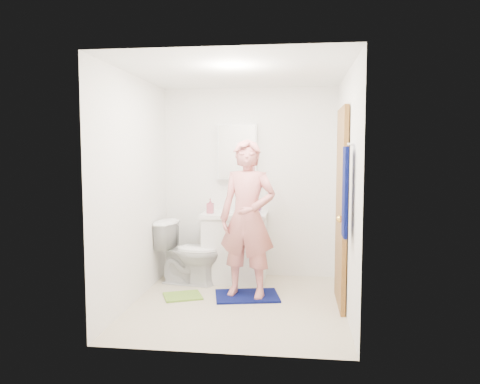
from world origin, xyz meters
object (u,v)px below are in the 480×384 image
object	(u,v)px
soap_dispenser	(210,206)
man	(247,218)
medicine_cabinet	(237,152)
vanity_cabinet	(235,248)
towel	(345,192)
toothbrush_cup	(257,208)
toilet	(189,252)

from	to	relation	value
soap_dispenser	man	size ratio (longest dim) A/B	0.11
medicine_cabinet	man	bearing A→B (deg)	-75.68
man	vanity_cabinet	bearing A→B (deg)	120.66
towel	toothbrush_cup	world-z (taller)	towel
vanity_cabinet	toothbrush_cup	world-z (taller)	toothbrush_cup
vanity_cabinet	soap_dispenser	world-z (taller)	soap_dispenser
vanity_cabinet	toothbrush_cup	xyz separation A→B (m)	(0.26, 0.12, 0.50)
medicine_cabinet	man	size ratio (longest dim) A/B	0.41
towel	toilet	xyz separation A→B (m)	(-1.72, 1.28, -0.87)
medicine_cabinet	soap_dispenser	distance (m)	0.79
vanity_cabinet	toilet	bearing A→B (deg)	-159.25
medicine_cabinet	soap_dispenser	size ratio (longest dim) A/B	3.89
toilet	medicine_cabinet	bearing A→B (deg)	-42.21
towel	toothbrush_cup	xyz separation A→B (m)	(-0.92, 1.61, -0.35)
vanity_cabinet	soap_dispenser	xyz separation A→B (m)	(-0.29, -0.09, 0.54)
soap_dispenser	man	bearing A→B (deg)	-47.94
toilet	toothbrush_cup	bearing A→B (deg)	-58.58
toothbrush_cup	soap_dispenser	bearing A→B (deg)	-159.28
toilet	soap_dispenser	bearing A→B (deg)	-55.37
vanity_cabinet	toothbrush_cup	distance (m)	0.58
vanity_cabinet	toilet	world-z (taller)	vanity_cabinet
soap_dispenser	toothbrush_cup	bearing A→B (deg)	20.72
medicine_cabinet	toilet	bearing A→B (deg)	-141.43
towel	man	xyz separation A→B (m)	(-0.95, 0.82, -0.37)
toothbrush_cup	toilet	bearing A→B (deg)	-157.80
man	towel	bearing A→B (deg)	-29.02
soap_dispenser	toothbrush_cup	distance (m)	0.59
vanity_cabinet	soap_dispenser	bearing A→B (deg)	-163.40
towel	soap_dispenser	size ratio (longest dim) A/B	4.45
toilet	soap_dispenser	world-z (taller)	soap_dispenser
towel	toothbrush_cup	bearing A→B (deg)	119.75
vanity_cabinet	medicine_cabinet	distance (m)	1.22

